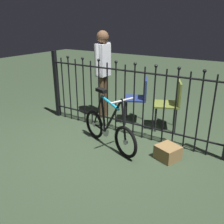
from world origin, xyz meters
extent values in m
plane|color=#32422D|center=(0.00, 0.00, 0.00)|extent=(20.00, 20.00, 0.00)
cylinder|color=black|center=(-1.62, 0.66, 0.61)|extent=(0.02, 0.02, 1.21)
sphere|color=black|center=(-1.62, 0.66, 1.24)|extent=(0.05, 0.05, 0.05)
cylinder|color=black|center=(-1.45, 0.66, 0.61)|extent=(0.02, 0.02, 1.21)
cylinder|color=black|center=(-1.27, 0.66, 0.61)|extent=(0.02, 0.02, 1.21)
sphere|color=black|center=(-1.27, 0.66, 1.24)|extent=(0.05, 0.05, 0.05)
cylinder|color=black|center=(-1.09, 0.66, 0.61)|extent=(0.02, 0.02, 1.21)
cylinder|color=black|center=(-0.92, 0.66, 0.61)|extent=(0.02, 0.02, 1.21)
sphere|color=black|center=(-0.92, 0.66, 1.24)|extent=(0.05, 0.05, 0.05)
cylinder|color=black|center=(-0.74, 0.66, 0.61)|extent=(0.02, 0.02, 1.21)
cylinder|color=black|center=(-0.57, 0.66, 0.61)|extent=(0.02, 0.02, 1.21)
sphere|color=black|center=(-0.57, 0.66, 1.24)|extent=(0.05, 0.05, 0.05)
cylinder|color=black|center=(-0.39, 0.66, 0.61)|extent=(0.02, 0.02, 1.21)
cylinder|color=black|center=(-0.21, 0.66, 0.61)|extent=(0.02, 0.02, 1.21)
sphere|color=black|center=(-0.21, 0.66, 1.24)|extent=(0.05, 0.05, 0.05)
cylinder|color=black|center=(-0.04, 0.66, 0.61)|extent=(0.02, 0.02, 1.21)
cylinder|color=black|center=(0.14, 0.66, 0.61)|extent=(0.02, 0.02, 1.21)
sphere|color=black|center=(0.14, 0.66, 1.24)|extent=(0.05, 0.05, 0.05)
cylinder|color=black|center=(0.31, 0.66, 0.61)|extent=(0.02, 0.02, 1.21)
cylinder|color=black|center=(0.49, 0.66, 0.61)|extent=(0.02, 0.02, 1.21)
sphere|color=black|center=(0.49, 0.66, 1.24)|extent=(0.05, 0.05, 0.05)
cylinder|color=black|center=(0.66, 0.66, 0.61)|extent=(0.02, 0.02, 1.21)
cylinder|color=black|center=(0.84, 0.66, 0.61)|extent=(0.02, 0.02, 1.21)
sphere|color=black|center=(0.84, 0.66, 1.24)|extent=(0.05, 0.05, 0.05)
cylinder|color=black|center=(1.02, 0.66, 0.61)|extent=(0.02, 0.02, 1.21)
cylinder|color=black|center=(1.19, 0.66, 0.61)|extent=(0.02, 0.02, 1.21)
sphere|color=black|center=(1.19, 0.66, 1.24)|extent=(0.05, 0.05, 0.05)
cylinder|color=black|center=(1.37, 0.66, 0.61)|extent=(0.02, 0.02, 1.21)
cylinder|color=black|center=(0.00, 0.66, 0.22)|extent=(3.24, 0.03, 0.03)
cylinder|color=black|center=(0.00, 0.66, 1.11)|extent=(3.24, 0.03, 0.03)
cube|color=black|center=(-1.62, 0.66, 0.67)|extent=(0.07, 0.07, 1.33)
torus|color=black|center=(-0.38, 0.23, 0.24)|extent=(0.47, 0.21, 0.48)
cylinder|color=silver|center=(-0.38, 0.23, 0.24)|extent=(0.08, 0.05, 0.08)
torus|color=black|center=(0.38, -0.04, 0.24)|extent=(0.47, 0.21, 0.48)
cylinder|color=silver|center=(0.38, -0.04, 0.24)|extent=(0.08, 0.05, 0.08)
cylinder|color=black|center=(0.10, 0.06, 0.54)|extent=(0.42, 0.18, 0.65)
cylinder|color=#19A5D8|center=(0.03, 0.09, 0.74)|extent=(0.41, 0.18, 0.14)
cylinder|color=black|center=(-0.13, 0.14, 0.51)|extent=(0.12, 0.07, 0.57)
cylinder|color=black|center=(-0.23, 0.18, 0.23)|extent=(0.30, 0.13, 0.04)
cylinder|color=black|center=(-0.27, 0.20, 0.52)|extent=(0.24, 0.11, 0.56)
cylinder|color=black|center=(0.34, -0.02, 0.55)|extent=(0.13, 0.07, 0.62)
cylinder|color=silver|center=(0.29, -0.01, 0.85)|extent=(0.03, 0.03, 0.02)
cylinder|color=silver|center=(0.29, -0.01, 0.84)|extent=(0.16, 0.39, 0.03)
cylinder|color=silver|center=(-0.16, 0.16, 0.83)|extent=(0.03, 0.03, 0.07)
cube|color=black|center=(-0.16, 0.16, 0.88)|extent=(0.22, 0.15, 0.05)
cylinder|color=silver|center=(-0.09, 0.13, 0.23)|extent=(0.17, 0.07, 0.18)
cylinder|color=black|center=(0.41, 1.00, 0.23)|extent=(0.02, 0.02, 0.45)
cylinder|color=black|center=(0.27, 1.32, 0.23)|extent=(0.02, 0.02, 0.45)
cylinder|color=black|center=(0.72, 1.14, 0.23)|extent=(0.02, 0.02, 0.45)
cylinder|color=black|center=(0.58, 1.46, 0.23)|extent=(0.02, 0.02, 0.45)
cube|color=olive|center=(0.49, 1.23, 0.47)|extent=(0.57, 0.57, 0.03)
cube|color=olive|center=(0.68, 1.31, 0.69)|extent=(0.19, 0.39, 0.39)
cylinder|color=black|center=(-0.20, 0.98, 0.23)|extent=(0.02, 0.02, 0.47)
cylinder|color=black|center=(-0.34, 1.28, 0.23)|extent=(0.02, 0.02, 0.47)
cylinder|color=black|center=(0.10, 1.12, 0.23)|extent=(0.02, 0.02, 0.47)
cylinder|color=black|center=(-0.04, 1.42, 0.23)|extent=(0.02, 0.02, 0.47)
cube|color=navy|center=(-0.12, 1.20, 0.48)|extent=(0.55, 0.55, 0.03)
cube|color=navy|center=(0.05, 1.29, 0.69)|extent=(0.19, 0.36, 0.36)
cylinder|color=#4C3823|center=(-0.80, 1.04, 0.43)|extent=(0.11, 0.11, 0.86)
cylinder|color=#4C3823|center=(-0.80, 1.20, 0.43)|extent=(0.11, 0.11, 0.86)
cube|color=silver|center=(-0.80, 1.12, 1.16)|extent=(0.18, 0.30, 0.61)
cylinder|color=silver|center=(-0.79, 0.92, 1.19)|extent=(0.08, 0.08, 0.58)
cylinder|color=silver|center=(-0.80, 1.32, 1.19)|extent=(0.08, 0.08, 0.58)
sphere|color=brown|center=(-0.80, 1.12, 1.59)|extent=(0.23, 0.23, 0.23)
cube|color=olive|center=(0.92, 0.25, 0.10)|extent=(0.38, 0.38, 0.20)
camera|label=1|loc=(1.90, -2.78, 1.89)|focal=39.23mm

